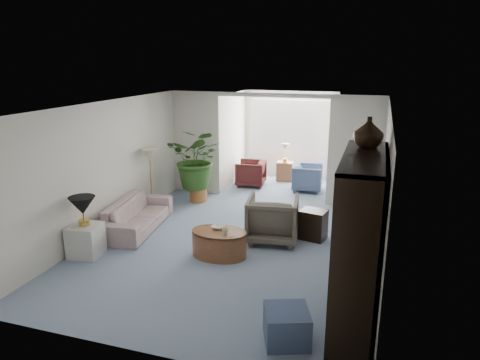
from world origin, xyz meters
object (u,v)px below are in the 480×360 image
(plant_pot, at_px, (198,194))
(sunroom_chair_blue, at_px, (308,178))
(sofa, at_px, (137,215))
(entertainment_cabinet, at_px, (359,241))
(coffee_table, at_px, (219,243))
(end_table, at_px, (86,240))
(framed_picture, at_px, (384,167))
(coffee_bowl, at_px, (218,227))
(wingback_chair, at_px, (273,219))
(ottoman, at_px, (287,326))
(cabinet_urn, at_px, (369,132))
(sunroom_table, at_px, (285,171))
(floor_lamp, at_px, (149,155))
(table_lamp, at_px, (82,206))
(sunroom_chair_maroon, at_px, (251,173))
(side_table_dark, at_px, (313,225))
(coffee_cup, at_px, (225,232))

(plant_pot, height_order, sunroom_chair_blue, sunroom_chair_blue)
(sofa, bearing_deg, entertainment_cabinet, -121.67)
(coffee_table, bearing_deg, end_table, -162.77)
(framed_picture, relative_size, coffee_bowl, 2.31)
(sofa, relative_size, wingback_chair, 2.15)
(framed_picture, height_order, sunroom_chair_blue, framed_picture)
(framed_picture, xyz_separation_m, ottoman, (-0.96, -2.19, -1.50))
(coffee_table, xyz_separation_m, cabinet_urn, (2.30, -0.71, 2.13))
(sofa, relative_size, cabinet_urn, 5.12)
(sunroom_table, bearing_deg, framed_picture, -62.66)
(end_table, height_order, cabinet_urn, cabinet_urn)
(floor_lamp, xyz_separation_m, wingback_chair, (2.92, -0.80, -0.83))
(coffee_bowl, distance_m, ottoman, 2.63)
(table_lamp, distance_m, wingback_chair, 3.31)
(floor_lamp, bearing_deg, framed_picture, -17.46)
(floor_lamp, bearing_deg, ottoman, -44.16)
(entertainment_cabinet, bearing_deg, ottoman, -134.52)
(end_table, bearing_deg, floor_lamp, 91.44)
(cabinet_urn, bearing_deg, sunroom_chair_blue, 106.72)
(plant_pot, height_order, sunroom_chair_maroon, sunroom_chair_maroon)
(coffee_table, distance_m, side_table_dark, 1.87)
(entertainment_cabinet, height_order, sunroom_chair_maroon, entertainment_cabinet)
(coffee_bowl, bearing_deg, sunroom_chair_blue, 78.51)
(sofa, distance_m, sunroom_chair_maroon, 3.82)
(table_lamp, height_order, coffee_bowl, table_lamp)
(ottoman, bearing_deg, end_table, 161.02)
(side_table_dark, distance_m, sunroom_chair_blue, 3.12)
(wingback_chair, height_order, sunroom_chair_maroon, wingback_chair)
(sofa, height_order, plant_pot, sofa)
(sofa, distance_m, ottoman, 4.41)
(end_table, bearing_deg, coffee_cup, 13.85)
(entertainment_cabinet, bearing_deg, coffee_bowl, 150.85)
(sofa, height_order, end_table, sofa)
(wingback_chair, bearing_deg, entertainment_cabinet, 119.10)
(sofa, bearing_deg, wingback_chair, -92.42)
(cabinet_urn, distance_m, sunroom_table, 6.52)
(coffee_table, xyz_separation_m, coffee_cup, (0.15, -0.10, 0.27))
(table_lamp, bearing_deg, coffee_bowl, 20.04)
(wingback_chair, height_order, entertainment_cabinet, entertainment_cabinet)
(coffee_table, bearing_deg, sunroom_chair_maroon, 99.26)
(framed_picture, distance_m, side_table_dark, 2.07)
(wingback_chair, xyz_separation_m, entertainment_cabinet, (1.60, -2.14, 0.66))
(entertainment_cabinet, relative_size, sunroom_chair_blue, 2.92)
(floor_lamp, xyz_separation_m, coffee_bowl, (2.17, -1.63, -0.77))
(floor_lamp, relative_size, sunroom_chair_maroon, 0.49)
(wingback_chair, xyz_separation_m, plant_pot, (-2.21, 1.72, -0.26))
(side_table_dark, bearing_deg, coffee_bowl, -142.20)
(sunroom_chair_maroon, bearing_deg, cabinet_urn, 25.99)
(sofa, bearing_deg, table_lamp, 163.85)
(sunroom_table, bearing_deg, floor_lamp, -124.49)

